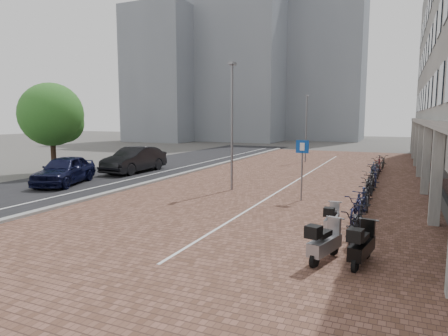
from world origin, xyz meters
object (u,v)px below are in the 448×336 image
at_px(parking_sign, 302,160).
at_px(scooter_mid, 362,244).
at_px(scooter_back, 325,241).
at_px(car_navy, 64,170).
at_px(scooter_front, 332,219).
at_px(car_dark, 135,160).

bearing_deg(parking_sign, scooter_mid, -63.25).
xyz_separation_m(scooter_mid, scooter_back, (-0.89, -0.12, -0.00)).
bearing_deg(parking_sign, car_navy, -172.98).
distance_m(car_navy, parking_sign, 13.05).
distance_m(scooter_mid, scooter_back, 0.90).
height_order(car_navy, scooter_back, car_navy).
height_order(car_navy, scooter_mid, car_navy).
relative_size(scooter_front, scooter_back, 0.89).
bearing_deg(scooter_back, scooter_front, 110.56).
bearing_deg(scooter_back, car_navy, 173.80).
bearing_deg(scooter_mid, scooter_front, 123.96).
height_order(car_dark, scooter_back, car_dark).
bearing_deg(scooter_back, parking_sign, 123.17).
xyz_separation_m(scooter_back, parking_sign, (-2.25, 7.11, 1.30)).
xyz_separation_m(car_navy, scooter_front, (15.00, -3.50, -0.31)).
bearing_deg(scooter_front, car_navy, 167.22).
bearing_deg(car_dark, scooter_mid, -36.31).
xyz_separation_m(car_dark, scooter_front, (14.41, -9.04, -0.37)).
relative_size(car_navy, car_dark, 0.90).
distance_m(car_dark, scooter_mid, 19.33).
height_order(scooter_mid, parking_sign, parking_sign).
height_order(scooter_back, parking_sign, parking_sign).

